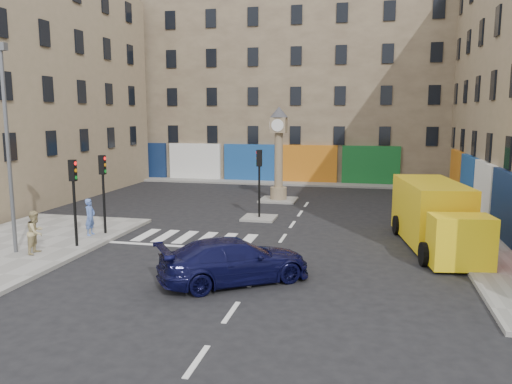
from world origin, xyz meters
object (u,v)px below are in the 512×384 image
(navy_sedan, at_px, (235,260))
(pedestrian_tan, at_px, (36,232))
(pedestrian_blue, at_px, (90,217))
(yellow_van, at_px, (435,216))
(traffic_light_left_far, at_px, (103,181))
(traffic_light_island, at_px, (259,172))
(traffic_light_left_near, at_px, (74,189))
(clock_pillar, at_px, (279,148))
(lamp_post, at_px, (7,138))

(navy_sedan, relative_size, pedestrian_tan, 3.01)
(pedestrian_blue, height_order, pedestrian_tan, pedestrian_tan)
(yellow_van, height_order, pedestrian_blue, yellow_van)
(traffic_light_left_far, distance_m, traffic_light_island, 8.30)
(traffic_light_left_far, relative_size, navy_sedan, 0.70)
(traffic_light_left_near, distance_m, navy_sedan, 8.33)
(traffic_light_left_near, relative_size, clock_pillar, 0.61)
(pedestrian_tan, bearing_deg, traffic_light_island, -44.00)
(traffic_light_island, height_order, navy_sedan, traffic_light_island)
(traffic_light_left_near, bearing_deg, pedestrian_blue, 103.69)
(clock_pillar, bearing_deg, yellow_van, -48.94)
(yellow_van, bearing_deg, clock_pillar, 122.51)
(traffic_light_left_far, height_order, clock_pillar, clock_pillar)
(pedestrian_tan, bearing_deg, traffic_light_left_far, -19.68)
(traffic_light_left_far, bearing_deg, traffic_light_island, 40.60)
(navy_sedan, bearing_deg, clock_pillar, -30.38)
(traffic_light_left_near, bearing_deg, traffic_light_left_far, 90.00)
(lamp_post, distance_m, yellow_van, 18.00)
(navy_sedan, xyz_separation_m, yellow_van, (7.28, 6.40, 0.61))
(pedestrian_blue, bearing_deg, traffic_light_left_near, -166.01)
(traffic_light_island, xyz_separation_m, clock_pillar, (0.00, 6.00, 0.96))
(yellow_van, relative_size, pedestrian_tan, 4.49)
(traffic_light_left_near, height_order, pedestrian_blue, traffic_light_left_near)
(lamp_post, distance_m, clock_pillar, 17.31)
(traffic_light_left_near, bearing_deg, clock_pillar, 65.45)
(navy_sedan, xyz_separation_m, pedestrian_tan, (-8.64, 1.20, 0.26))
(traffic_light_left_far, xyz_separation_m, navy_sedan, (7.70, -4.97, -1.86))
(traffic_light_left_near, distance_m, pedestrian_tan, 2.30)
(navy_sedan, relative_size, pedestrian_blue, 3.07)
(traffic_light_island, height_order, lamp_post, lamp_post)
(traffic_light_left_near, distance_m, traffic_light_left_far, 2.40)
(traffic_light_left_far, bearing_deg, lamp_post, -116.57)
(traffic_light_island, xyz_separation_m, pedestrian_blue, (-6.76, -5.90, -1.58))
(clock_pillar, height_order, navy_sedan, clock_pillar)
(traffic_light_left_far, height_order, traffic_light_island, traffic_light_left_far)
(navy_sedan, distance_m, pedestrian_blue, 9.31)
(lamp_post, bearing_deg, pedestrian_tan, 1.80)
(pedestrian_blue, relative_size, pedestrian_tan, 0.98)
(traffic_light_left_near, distance_m, lamp_post, 3.21)
(traffic_light_left_far, xyz_separation_m, pedestrian_tan, (-0.94, -3.77, -1.60))
(traffic_light_left_far, bearing_deg, traffic_light_left_near, -90.00)
(lamp_post, distance_m, navy_sedan, 10.48)
(clock_pillar, relative_size, pedestrian_tan, 3.49)
(traffic_light_left_far, xyz_separation_m, pedestrian_blue, (-0.46, -0.50, -1.61))
(traffic_light_left_far, bearing_deg, clock_pillar, 61.06)
(clock_pillar, bearing_deg, traffic_light_island, -90.00)
(clock_pillar, relative_size, yellow_van, 0.78)
(traffic_light_left_near, xyz_separation_m, traffic_light_left_far, (0.00, 2.40, 0.00))
(clock_pillar, bearing_deg, lamp_post, -118.35)
(traffic_light_left_far, height_order, navy_sedan, traffic_light_left_far)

